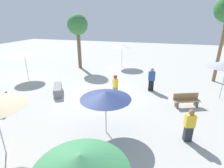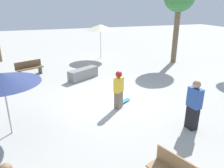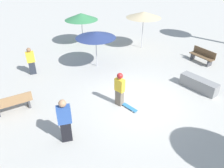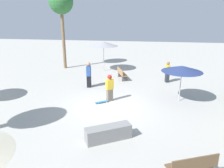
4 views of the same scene
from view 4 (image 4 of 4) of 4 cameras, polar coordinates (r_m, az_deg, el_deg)
The scene contains 11 objects.
ground_plane at distance 12.15m, azimuth -0.60°, elevation -5.97°, with size 60.00×60.00×0.00m, color #B2AFA8.
skater_main at distance 12.67m, azimuth -0.61°, elevation -0.76°, with size 0.45×0.48×1.60m.
skateboard at distance 12.66m, azimuth -2.66°, elevation -4.68°, with size 0.61×0.78×0.07m.
concrete_ledge at distance 9.08m, azimuth -0.96°, elevation -12.69°, with size 1.41×1.89×0.60m.
bench_near at distance 7.62m, azimuth 20.18°, elevation -19.53°, with size 1.03×1.64×0.85m.
bench_far at distance 17.11m, azimuth 2.58°, elevation 2.69°, with size 1.65×0.99×0.85m.
shade_umbrella_grey at distance 19.29m, azimuth -2.23°, elevation 10.46°, with size 2.55×2.55×2.62m.
shade_umbrella_navy at distance 12.98m, azimuth 17.83°, elevation 3.83°, with size 2.31×2.31×2.12m.
palm_tree_center_left at distance 20.66m, azimuth -13.16°, elevation 19.79°, with size 2.11×2.11×6.94m.
bystander_watching at distance 15.18m, azimuth -6.09°, elevation 2.41°, with size 0.51×0.32×1.77m.
bystander_far at distance 16.74m, azimuth 14.30°, elevation 3.05°, with size 0.47×0.34×1.56m.
Camera 4 is at (10.95, 1.84, 4.93)m, focal length 35.00 mm.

